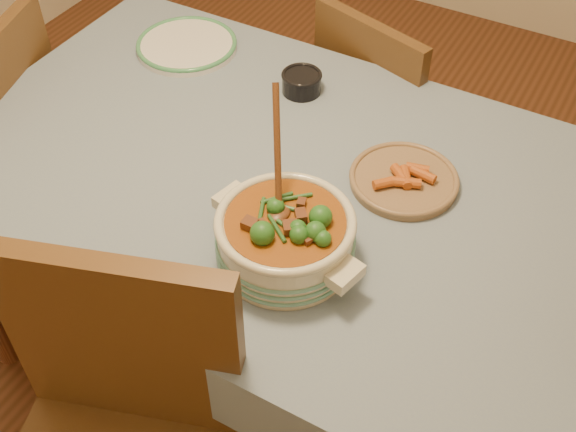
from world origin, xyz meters
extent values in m
plane|color=#4C2915|center=(0.00, 0.00, 0.00)|extent=(4.50, 4.50, 0.00)
cube|color=brown|center=(0.00, 0.00, 0.72)|extent=(1.60, 1.00, 0.05)
cube|color=slate|center=(0.00, 0.00, 0.75)|extent=(1.68, 1.08, 0.01)
cylinder|color=brown|center=(-0.73, 0.43, 0.35)|extent=(0.07, 0.07, 0.70)
cylinder|color=beige|center=(0.15, -0.22, 0.81)|extent=(0.34, 0.34, 0.11)
torus|color=beige|center=(0.15, -0.22, 0.87)|extent=(0.29, 0.29, 0.02)
cube|color=beige|center=(0.31, -0.26, 0.83)|extent=(0.06, 0.08, 0.03)
cube|color=beige|center=(-0.01, -0.19, 0.83)|extent=(0.06, 0.08, 0.03)
cylinder|color=#9C5B16|center=(0.15, -0.22, 0.86)|extent=(0.25, 0.25, 0.02)
cylinder|color=silver|center=(-0.50, 0.34, 0.77)|extent=(0.31, 0.31, 0.02)
torus|color=#408D59|center=(-0.50, 0.34, 0.78)|extent=(0.29, 0.29, 0.01)
cylinder|color=black|center=(-0.11, 0.32, 0.78)|extent=(0.12, 0.12, 0.05)
torus|color=black|center=(-0.11, 0.32, 0.81)|extent=(0.11, 0.11, 0.01)
cylinder|color=black|center=(-0.11, 0.32, 0.80)|extent=(0.09, 0.09, 0.01)
cylinder|color=#89664B|center=(0.28, 0.12, 0.77)|extent=(0.28, 0.28, 0.02)
torus|color=#89664B|center=(0.28, 0.12, 0.77)|extent=(0.26, 0.26, 0.01)
cube|color=brown|center=(0.03, 0.75, 0.43)|extent=(0.50, 0.50, 0.04)
cube|color=brown|center=(-0.02, 0.57, 0.65)|extent=(0.40, 0.15, 0.43)
cylinder|color=brown|center=(0.25, 0.86, 0.22)|extent=(0.04, 0.04, 0.43)
cylinder|color=brown|center=(-0.08, 0.96, 0.22)|extent=(0.04, 0.04, 0.43)
cylinder|color=brown|center=(0.15, 0.53, 0.22)|extent=(0.04, 0.04, 0.43)
cylinder|color=brown|center=(-0.18, 0.63, 0.22)|extent=(0.04, 0.04, 0.43)
cube|color=brown|center=(-0.01, -0.57, 0.75)|extent=(0.46, 0.19, 0.50)
cube|color=brown|center=(-0.84, -0.04, 0.68)|extent=(0.16, 0.42, 0.46)
cylinder|color=brown|center=(-0.90, 0.13, 0.23)|extent=(0.04, 0.04, 0.46)
cylinder|color=brown|center=(-0.80, -0.22, 0.23)|extent=(0.04, 0.04, 0.46)
camera|label=1|loc=(0.65, -1.11, 1.93)|focal=45.00mm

